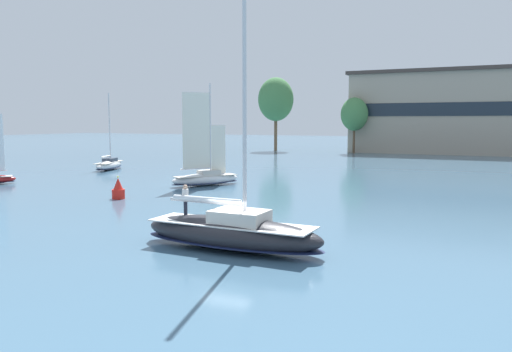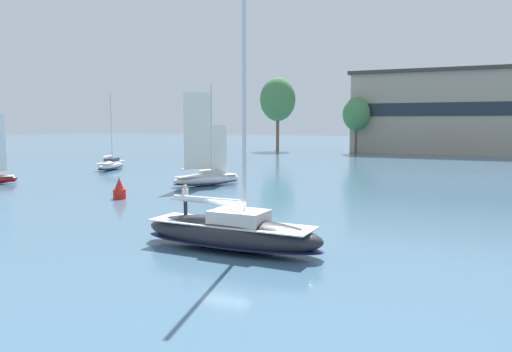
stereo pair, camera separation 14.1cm
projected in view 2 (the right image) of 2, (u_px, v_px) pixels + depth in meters
ground_plane at (231, 249)px, 25.12m from camera, size 400.00×400.00×0.00m
waterfront_building at (447, 112)px, 103.08m from camera, size 37.52×18.11×16.71m
tree_shore_left at (356, 114)px, 100.89m from camera, size 5.49×5.49×11.31m
tree_shore_center at (278, 100)px, 110.21m from camera, size 7.84×7.84×16.13m
sailboat_main at (231, 231)px, 25.01m from camera, size 9.93×2.98×13.56m
sailboat_moored_near_marina at (207, 177)px, 50.24m from camera, size 5.73×7.35×10.18m
sailboat_moored_far_slip at (111, 164)px, 66.98m from camera, size 4.48×7.69×10.22m
channel_buoy at (119, 190)px, 41.60m from camera, size 1.05×1.05×1.92m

